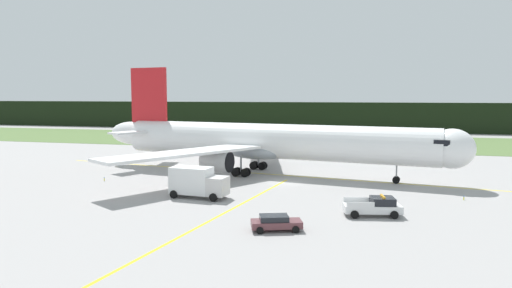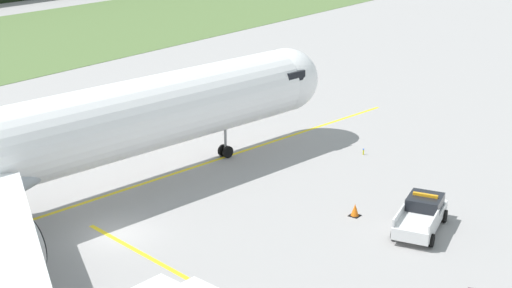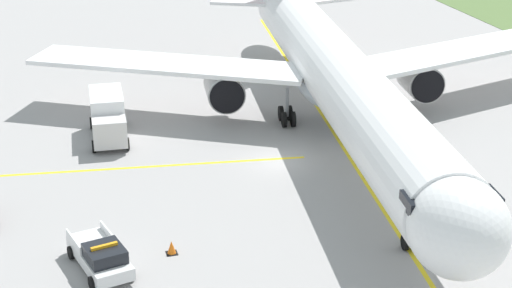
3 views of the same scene
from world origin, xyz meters
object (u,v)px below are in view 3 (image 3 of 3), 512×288
at_px(ops_pickup_truck, 101,256).
at_px(catering_truck, 108,116).
at_px(airliner, 336,74).
at_px(apron_cone, 172,247).

relative_size(ops_pickup_truck, catering_truck, 0.85).
distance_m(airliner, catering_truck, 17.23).
relative_size(airliner, apron_cone, 68.84).
relative_size(ops_pickup_truck, apron_cone, 7.09).
height_order(airliner, apron_cone, airliner).
bearing_deg(ops_pickup_truck, catering_truck, 171.04).
bearing_deg(apron_cone, airliner, 132.65).
distance_m(ops_pickup_truck, apron_cone, 4.08).
bearing_deg(apron_cone, catering_truck, -176.83).
xyz_separation_m(ops_pickup_truck, catering_truck, (-18.89, 2.98, 0.87)).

